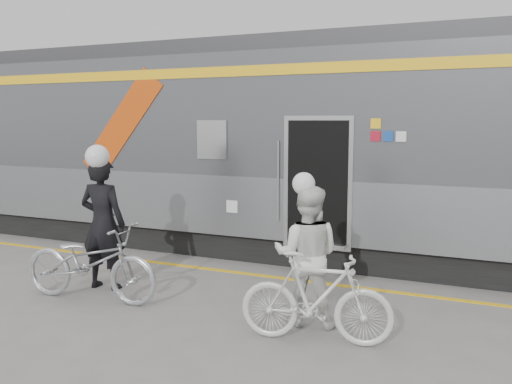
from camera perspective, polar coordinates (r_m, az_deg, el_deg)
The scene contains 9 objects.
ground at distance 7.23m, azimuth -3.37°, elevation -13.55°, with size 90.00×90.00×0.00m, color slate.
train at distance 11.31m, azimuth -1.87°, elevation 4.79°, with size 24.00×3.17×4.10m.
safety_strip at distance 9.09m, azimuth 2.89°, elevation -9.05°, with size 24.00×0.12×0.01m, color yellow.
man at distance 8.68m, azimuth -15.82°, elevation -3.21°, with size 0.75×0.49×2.05m, color black.
bicycle_left at distance 8.24m, azimuth -17.06°, elevation -7.10°, with size 0.75×2.14×1.13m, color #B4B7BD.
woman at distance 6.97m, azimuth 5.38°, elevation -6.64°, with size 0.87×0.68×1.79m, color white.
bicycle_right at distance 6.48m, azimuth 6.35°, elevation -11.02°, with size 0.51×1.81×1.09m, color silver.
helmet_man at distance 8.54m, azimuth -16.11°, elevation 4.73°, with size 0.35×0.35×0.35m, color white.
helmet_woman at distance 6.79m, azimuth 5.49°, elevation 1.90°, with size 0.29×0.29×0.29m, color white.
Camera 1 is at (3.09, -5.99, 2.61)m, focal length 38.00 mm.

